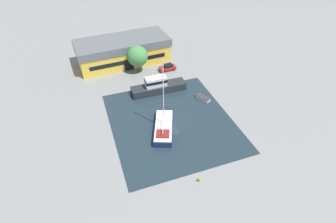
{
  "coord_description": "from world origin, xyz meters",
  "views": [
    {
      "loc": [
        -13.61,
        -36.29,
        34.16
      ],
      "look_at": [
        0.0,
        1.96,
        1.0
      ],
      "focal_mm": 28.0,
      "sensor_mm": 36.0,
      "label": 1
    }
  ],
  "objects_px": {
    "sailboat_moored": "(164,127)",
    "small_dinghy": "(203,98)",
    "motor_cruiser": "(158,86)",
    "quay_tree_near_building": "(137,56)",
    "parked_car": "(167,67)",
    "warehouse_building": "(123,51)"
  },
  "relations": [
    {
      "from": "sailboat_moored",
      "to": "small_dinghy",
      "type": "relative_size",
      "value": 4.1
    },
    {
      "from": "sailboat_moored",
      "to": "motor_cruiser",
      "type": "height_order",
      "value": "sailboat_moored"
    },
    {
      "from": "motor_cruiser",
      "to": "sailboat_moored",
      "type": "bearing_deg",
      "value": 167.34
    },
    {
      "from": "quay_tree_near_building",
      "to": "parked_car",
      "type": "distance_m",
      "value": 8.14
    },
    {
      "from": "sailboat_moored",
      "to": "motor_cruiser",
      "type": "bearing_deg",
      "value": 98.29
    },
    {
      "from": "parked_car",
      "to": "motor_cruiser",
      "type": "relative_size",
      "value": 0.35
    },
    {
      "from": "parked_car",
      "to": "sailboat_moored",
      "type": "bearing_deg",
      "value": 155.49
    },
    {
      "from": "parked_car",
      "to": "sailboat_moored",
      "type": "distance_m",
      "value": 22.13
    },
    {
      "from": "parked_car",
      "to": "small_dinghy",
      "type": "bearing_deg",
      "value": -170.7
    },
    {
      "from": "sailboat_moored",
      "to": "warehouse_building",
      "type": "bearing_deg",
      "value": 114.03
    },
    {
      "from": "motor_cruiser",
      "to": "small_dinghy",
      "type": "xyz_separation_m",
      "value": [
        8.34,
        -6.23,
        -1.0
      ]
    },
    {
      "from": "warehouse_building",
      "to": "parked_car",
      "type": "height_order",
      "value": "warehouse_building"
    },
    {
      "from": "warehouse_building",
      "to": "sailboat_moored",
      "type": "bearing_deg",
      "value": -91.05
    },
    {
      "from": "sailboat_moored",
      "to": "small_dinghy",
      "type": "bearing_deg",
      "value": 50.46
    },
    {
      "from": "small_dinghy",
      "to": "parked_car",
      "type": "bearing_deg",
      "value": 76.1
    },
    {
      "from": "quay_tree_near_building",
      "to": "sailboat_moored",
      "type": "height_order",
      "value": "sailboat_moored"
    },
    {
      "from": "sailboat_moored",
      "to": "motor_cruiser",
      "type": "relative_size",
      "value": 1.17
    },
    {
      "from": "warehouse_building",
      "to": "sailboat_moored",
      "type": "distance_m",
      "value": 29.07
    },
    {
      "from": "quay_tree_near_building",
      "to": "small_dinghy",
      "type": "distance_m",
      "value": 19.52
    },
    {
      "from": "quay_tree_near_building",
      "to": "small_dinghy",
      "type": "bearing_deg",
      "value": -57.43
    },
    {
      "from": "parked_car",
      "to": "sailboat_moored",
      "type": "height_order",
      "value": "sailboat_moored"
    },
    {
      "from": "warehouse_building",
      "to": "parked_car",
      "type": "bearing_deg",
      "value": -45.22
    }
  ]
}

